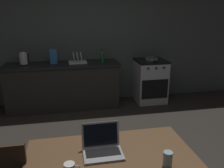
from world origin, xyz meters
The scene contains 11 objects.
back_wall centered at (0.30, 2.54, 1.30)m, with size 6.40×0.10×2.59m, color #4A5250.
kitchen_counter centered at (-0.50, 2.19, 0.44)m, with size 2.16×0.64×0.88m.
stove_oven centered at (1.27, 2.19, 0.44)m, with size 0.60×0.62×0.88m.
dining_table centered at (-0.12, -0.76, 0.66)m, with size 1.37×0.86×0.73m.
laptop centered at (-0.18, -0.65, 0.77)m, with size 0.32×0.27×0.22m.
electric_kettle centered at (-1.19, 2.19, 1.00)m, with size 0.17×0.15×0.24m.
bottle centered at (0.26, 2.14, 1.00)m, with size 0.07×0.07×0.26m.
frying_pan centered at (1.28, 2.16, 0.90)m, with size 0.26×0.43×0.05m.
drinking_glass centered at (0.28, -0.92, 0.79)m, with size 0.07×0.07×0.12m.
cereal_box centered at (-0.65, 2.21, 1.02)m, with size 0.13×0.05×0.27m.
dish_rack centered at (-0.21, 2.19, 0.93)m, with size 0.34×0.26×0.21m.
Camera 1 is at (-0.44, -2.37, 1.86)m, focal length 38.53 mm.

